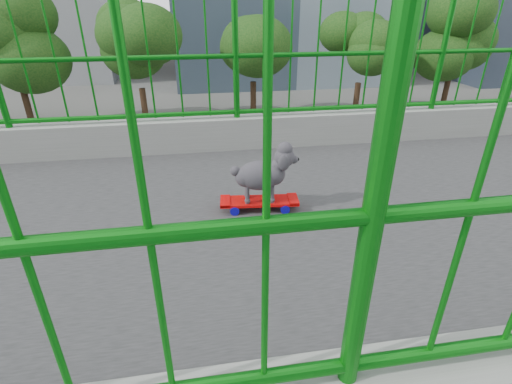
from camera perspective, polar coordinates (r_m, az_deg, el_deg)
The scene contains 8 objects.
road at distance 17.22m, azimuth -6.80°, elevation -1.91°, with size 18.00×90.00×0.02m, color black.
railing at distance 2.38m, azimuth 1.07°, elevation 0.16°, with size 3.00×24.00×1.42m.
street_trees at distance 28.38m, azimuth -6.61°, elevation 19.66°, with size 5.30×60.40×7.26m.
skateboard at distance 2.59m, azimuth 0.50°, elevation -1.55°, with size 0.21×0.54×0.07m.
poodle at distance 2.49m, azimuth 1.07°, elevation 2.90°, with size 0.22×0.45×0.38m.
car_2 at distance 19.06m, azimuth 22.59°, elevation 1.35°, with size 2.31×5.00×1.39m, color silver.
car_3 at distance 25.43m, azimuth 32.41°, elevation 5.42°, with size 2.00×4.93×1.43m, color silver.
car_4 at distance 23.41m, azimuth -27.19°, elevation 5.21°, with size 1.78×4.43×1.51m, color silver.
Camera 1 is at (2.09, -0.38, 8.29)m, focal length 26.47 mm.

